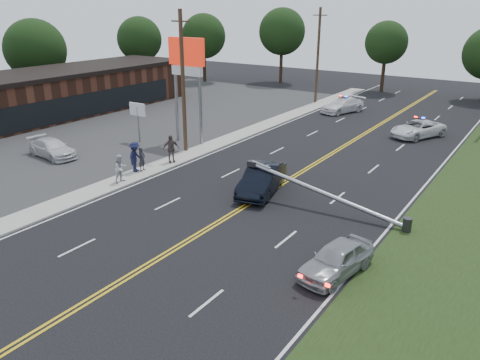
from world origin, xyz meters
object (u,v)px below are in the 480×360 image
Objects in this scene: waiting_sedan at (336,259)px; bystander_d at (171,149)px; utility_pole_far at (318,56)px; emergency_a at (418,129)px; utility_pole_mid at (183,83)px; pylon_sign at (187,65)px; bystander_c at (135,157)px; bystander_b at (121,168)px; parked_car at (52,148)px; crashed_sedan at (262,179)px; fallen_streetlight at (332,196)px; small_sign at (138,113)px; emergency_b at (343,105)px; bystander_a at (142,159)px.

bystander_d is (-14.98, 6.75, 0.42)m from waiting_sedan.
emergency_a is at bearing -31.74° from utility_pole_far.
utility_pole_mid is 1.00× the size of utility_pole_far.
bystander_c is (1.71, -7.42, -4.89)m from pylon_sign.
parked_car is at bearing 86.64° from bystander_b.
bystander_c is (0.41, -5.42, -3.98)m from utility_pole_mid.
waiting_sedan is (15.99, -31.46, -4.42)m from utility_pole_far.
crashed_sedan is at bearing 150.93° from waiting_sedan.
fallen_streetlight is 12.44m from bystander_d.
bystander_b is at bearing -87.88° from utility_pole_far.
bystander_c is at bearing -173.75° from fallen_streetlight.
bystander_c is (-0.67, 1.85, 0.12)m from bystander_b.
pylon_sign is 11.47m from parked_car.
bystander_b is at bearing -147.10° from bystander_d.
bystander_c reaches higher than bystander_b.
crashed_sedan is (13.68, -3.67, -1.53)m from small_sign.
utility_pole_far is 2.01× the size of emergency_b.
utility_pole_mid is 6.60m from bystander_a.
emergency_a is (13.12, 13.89, -4.40)m from utility_pole_mid.
pylon_sign is 19.43m from emergency_a.
waiting_sedan is 2.26× the size of bystander_b.
fallen_streetlight is 0.94× the size of utility_pole_mid.
waiting_sedan is 2.51× the size of bystander_a.
emergency_a reaches higher than waiting_sedan.
pylon_sign is at bearing 123.02° from utility_pole_mid.
bystander_c reaches higher than emergency_a.
waiting_sedan is at bearing -114.76° from bystander_a.
utility_pole_far is 2.57× the size of waiting_sedan.
pylon_sign reaches higher than emergency_a.
emergency_b is at bearing 122.24° from waiting_sedan.
bystander_c is at bearing -160.41° from bystander_d.
small_sign is at bearing -102.31° from utility_pole_far.
bystander_d is (8.09, 3.63, 0.44)m from parked_car.
small_sign reaches higher than fallen_streetlight.
waiting_sedan is at bearing -33.54° from pylon_sign.
bystander_b is 1.98m from bystander_c.
waiting_sedan is at bearing -126.53° from bystander_c.
small_sign is 0.33× the size of fallen_streetlight.
crashed_sedan is 8.37m from bystander_a.
crashed_sedan is (-4.51, 0.33, -0.12)m from fallen_streetlight.
bystander_a is at bearing -53.59° from bystander_c.
bystander_c is at bearing 175.58° from waiting_sedan.
small_sign is 0.71× the size of parked_car.
crashed_sedan is at bearing -100.29° from bystander_c.
bystander_d is at bearing 4.13° from bystander_b.
bystander_d reaches higher than emergency_a.
parked_car is (-7.08, -6.33, -4.45)m from utility_pole_mid.
pylon_sign is 5.16× the size of bystander_a.
waiting_sedan is (2.60, -5.46, -0.25)m from fallen_streetlight.
bystander_b reaches higher than emergency_b.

